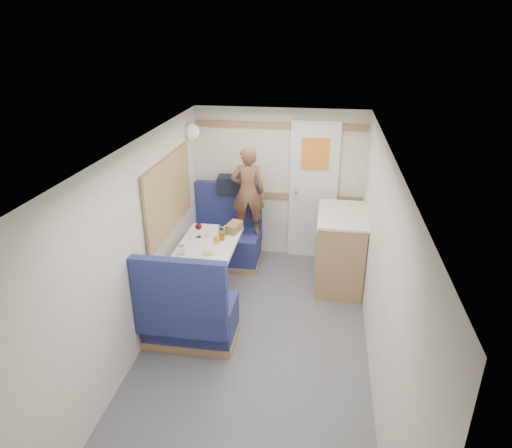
% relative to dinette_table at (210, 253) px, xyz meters
% --- Properties ---
extents(floor, '(4.50, 4.50, 0.00)m').
position_rel_dinette_table_xyz_m(floor, '(0.65, -1.00, -0.57)').
color(floor, '#515156').
rests_on(floor, ground).
extents(ceiling, '(4.50, 4.50, 0.00)m').
position_rel_dinette_table_xyz_m(ceiling, '(0.65, -1.00, 1.43)').
color(ceiling, silver).
rests_on(ceiling, wall_back).
extents(wall_back, '(2.20, 0.02, 2.00)m').
position_rel_dinette_table_xyz_m(wall_back, '(0.65, 1.25, 0.43)').
color(wall_back, silver).
rests_on(wall_back, floor).
extents(wall_left, '(0.02, 4.50, 2.00)m').
position_rel_dinette_table_xyz_m(wall_left, '(-0.45, -1.00, 0.43)').
color(wall_left, silver).
rests_on(wall_left, floor).
extents(wall_right, '(0.02, 4.50, 2.00)m').
position_rel_dinette_table_xyz_m(wall_right, '(1.75, -1.00, 0.43)').
color(wall_right, silver).
rests_on(wall_right, floor).
extents(oak_trim_low, '(2.15, 0.02, 0.08)m').
position_rel_dinette_table_xyz_m(oak_trim_low, '(0.65, 1.23, 0.28)').
color(oak_trim_low, olive).
rests_on(oak_trim_low, wall_back).
extents(oak_trim_high, '(2.15, 0.02, 0.08)m').
position_rel_dinette_table_xyz_m(oak_trim_high, '(0.65, 1.23, 1.21)').
color(oak_trim_high, olive).
rests_on(oak_trim_high, wall_back).
extents(side_window, '(0.04, 1.30, 0.72)m').
position_rel_dinette_table_xyz_m(side_window, '(-0.43, 0.00, 0.68)').
color(side_window, '#A8B89C').
rests_on(side_window, wall_left).
extents(rear_door, '(0.62, 0.12, 1.86)m').
position_rel_dinette_table_xyz_m(rear_door, '(1.10, 1.22, 0.41)').
color(rear_door, white).
rests_on(rear_door, wall_back).
extents(dinette_table, '(0.62, 0.92, 0.72)m').
position_rel_dinette_table_xyz_m(dinette_table, '(0.00, 0.00, 0.00)').
color(dinette_table, white).
rests_on(dinette_table, floor).
extents(bench_far, '(0.90, 0.59, 1.05)m').
position_rel_dinette_table_xyz_m(bench_far, '(-0.00, 0.86, -0.27)').
color(bench_far, navy).
rests_on(bench_far, floor).
extents(bench_near, '(0.90, 0.59, 1.05)m').
position_rel_dinette_table_xyz_m(bench_near, '(-0.00, -0.86, -0.27)').
color(bench_near, navy).
rests_on(bench_near, floor).
extents(ledge, '(0.90, 0.14, 0.04)m').
position_rel_dinette_table_xyz_m(ledge, '(-0.00, 1.12, 0.31)').
color(ledge, olive).
rests_on(ledge, bench_far).
extents(dome_light, '(0.20, 0.20, 0.20)m').
position_rel_dinette_table_xyz_m(dome_light, '(-0.39, 0.85, 1.18)').
color(dome_light, white).
rests_on(dome_light, wall_left).
extents(galley_counter, '(0.57, 0.92, 0.92)m').
position_rel_dinette_table_xyz_m(galley_counter, '(1.47, 0.55, -0.10)').
color(galley_counter, olive).
rests_on(galley_counter, floor).
extents(person, '(0.46, 0.34, 1.15)m').
position_rel_dinette_table_xyz_m(person, '(0.30, 0.84, 0.46)').
color(person, brown).
rests_on(person, bench_far).
extents(duffel_bag, '(0.49, 0.26, 0.23)m').
position_rel_dinette_table_xyz_m(duffel_bag, '(0.09, 1.12, 0.45)').
color(duffel_bag, black).
rests_on(duffel_bag, ledge).
extents(tray, '(0.29, 0.36, 0.02)m').
position_rel_dinette_table_xyz_m(tray, '(0.10, -0.35, 0.16)').
color(tray, white).
rests_on(tray, dinette_table).
extents(orange_fruit, '(0.07, 0.07, 0.07)m').
position_rel_dinette_table_xyz_m(orange_fruit, '(0.10, -0.04, 0.21)').
color(orange_fruit, '#EE560A').
rests_on(orange_fruit, tray).
extents(cheese_block, '(0.11, 0.07, 0.04)m').
position_rel_dinette_table_xyz_m(cheese_block, '(0.09, -0.35, 0.19)').
color(cheese_block, '#E1CD82').
rests_on(cheese_block, tray).
extents(wine_glass, '(0.08, 0.08, 0.17)m').
position_rel_dinette_table_xyz_m(wine_glass, '(-0.14, 0.08, 0.28)').
color(wine_glass, white).
rests_on(wine_glass, dinette_table).
extents(tumbler_left, '(0.06, 0.06, 0.10)m').
position_rel_dinette_table_xyz_m(tumbler_left, '(-0.20, -0.36, 0.21)').
color(tumbler_left, white).
rests_on(tumbler_left, dinette_table).
extents(tumbler_right, '(0.07, 0.07, 0.12)m').
position_rel_dinette_table_xyz_m(tumbler_right, '(0.11, 0.18, 0.21)').
color(tumbler_right, white).
rests_on(tumbler_right, dinette_table).
extents(beer_glass, '(0.06, 0.06, 0.10)m').
position_rel_dinette_table_xyz_m(beer_glass, '(0.14, 0.05, 0.20)').
color(beer_glass, brown).
rests_on(beer_glass, dinette_table).
extents(pepper_grinder, '(0.04, 0.04, 0.10)m').
position_rel_dinette_table_xyz_m(pepper_grinder, '(0.11, 0.16, 0.20)').
color(pepper_grinder, black).
rests_on(pepper_grinder, dinette_table).
extents(salt_grinder, '(0.04, 0.04, 0.09)m').
position_rel_dinette_table_xyz_m(salt_grinder, '(-0.04, 0.08, 0.20)').
color(salt_grinder, white).
rests_on(salt_grinder, dinette_table).
extents(bread_loaf, '(0.18, 0.27, 0.10)m').
position_rel_dinette_table_xyz_m(bread_loaf, '(0.22, 0.30, 0.20)').
color(bread_loaf, brown).
rests_on(bread_loaf, dinette_table).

